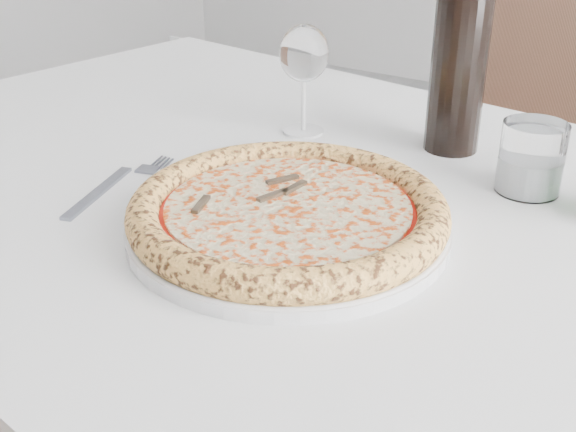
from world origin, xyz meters
name	(u,v)px	position (x,y,z in m)	size (l,w,h in m)	color
dining_table	(333,259)	(0.24, 0.03, 0.67)	(1.65, 1.10, 0.76)	brown
chair_far	(500,150)	(0.17, 0.87, 0.53)	(0.44, 0.44, 0.93)	brown
plate	(288,225)	(0.24, -0.07, 0.76)	(0.35, 0.35, 0.02)	silver
pizza	(288,211)	(0.24, -0.07, 0.78)	(0.34, 0.34, 0.04)	#DEAD5F
fork	(114,185)	(-0.01, -0.09, 0.76)	(0.06, 0.21, 0.00)	slate
wine_glass	(304,57)	(0.08, 0.20, 0.87)	(0.07, 0.07, 0.16)	white
tumbler	(531,163)	(0.42, 0.18, 0.79)	(0.08, 0.08, 0.09)	white
wine_bottle	(460,57)	(0.28, 0.26, 0.89)	(0.07, 0.07, 0.30)	black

